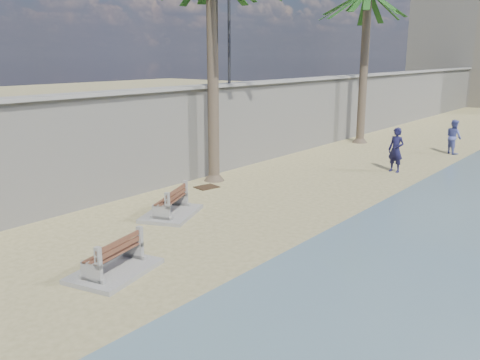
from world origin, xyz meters
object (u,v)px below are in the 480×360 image
Objects in this scene: person_a at (396,147)px; person_b at (454,135)px; bench_near at (114,258)px; bench_far at (171,204)px.

person_a reaches higher than person_b.
person_a is at bearing 122.68° from person_b.
person_a is 5.67m from person_b.
person_a is at bearing 86.48° from bench_near.
person_a is (0.84, 13.69, 0.70)m from bench_near.
person_a is (2.93, 9.96, 0.70)m from bench_far.
bench_far is 10.41m from person_a.
bench_near is at bearing -82.68° from person_a.
bench_far is (-2.09, 3.72, 0.01)m from bench_near.
person_b is at bearing 77.13° from bench_far.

